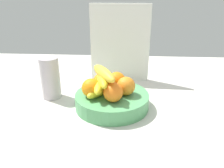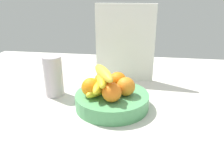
# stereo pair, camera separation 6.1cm
# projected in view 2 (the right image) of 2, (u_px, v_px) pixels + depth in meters

# --- Properties ---
(ground_plane) EXTENTS (1.80, 1.40, 0.03)m
(ground_plane) POSITION_uv_depth(u_px,v_px,m) (111.00, 107.00, 0.88)
(ground_plane) COLOR beige
(fruit_bowl) EXTENTS (0.28, 0.28, 0.05)m
(fruit_bowl) POSITION_uv_depth(u_px,v_px,m) (112.00, 100.00, 0.84)
(fruit_bowl) COLOR #529F62
(fruit_bowl) RESTS_ON ground_plane
(orange_front_left) EXTENTS (0.07, 0.07, 0.07)m
(orange_front_left) POSITION_uv_depth(u_px,v_px,m) (126.00, 86.00, 0.81)
(orange_front_left) COLOR orange
(orange_front_left) RESTS_ON fruit_bowl
(orange_front_right) EXTENTS (0.07, 0.07, 0.07)m
(orange_front_right) POSITION_uv_depth(u_px,v_px,m) (118.00, 81.00, 0.86)
(orange_front_right) COLOR orange
(orange_front_right) RESTS_ON fruit_bowl
(orange_center) EXTENTS (0.07, 0.07, 0.07)m
(orange_center) POSITION_uv_depth(u_px,v_px,m) (103.00, 81.00, 0.85)
(orange_center) COLOR orange
(orange_center) RESTS_ON fruit_bowl
(orange_back_left) EXTENTS (0.07, 0.07, 0.07)m
(orange_back_left) POSITION_uv_depth(u_px,v_px,m) (91.00, 87.00, 0.80)
(orange_back_left) COLOR orange
(orange_back_left) RESTS_ON fruit_bowl
(orange_back_right) EXTENTS (0.07, 0.07, 0.07)m
(orange_back_right) POSITION_uv_depth(u_px,v_px,m) (112.00, 92.00, 0.76)
(orange_back_right) COLOR orange
(orange_back_right) RESTS_ON fruit_bowl
(banana_bunch) EXTENTS (0.13, 0.18, 0.11)m
(banana_bunch) POSITION_uv_depth(u_px,v_px,m) (102.00, 81.00, 0.81)
(banana_bunch) COLOR yellow
(banana_bunch) RESTS_ON fruit_bowl
(cutting_board) EXTENTS (0.28, 0.03, 0.36)m
(cutting_board) POSITION_uv_depth(u_px,v_px,m) (125.00, 44.00, 1.05)
(cutting_board) COLOR white
(cutting_board) RESTS_ON ground_plane
(thermos_tumbler) EXTENTS (0.08, 0.08, 0.17)m
(thermos_tumbler) POSITION_uv_depth(u_px,v_px,m) (53.00, 76.00, 0.92)
(thermos_tumbler) COLOR #BCB2B9
(thermos_tumbler) RESTS_ON ground_plane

